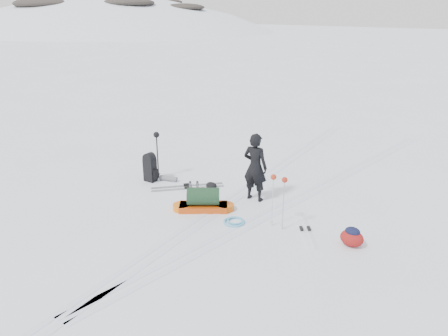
% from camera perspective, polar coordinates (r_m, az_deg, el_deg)
% --- Properties ---
extents(ground, '(200.00, 200.00, 0.00)m').
position_cam_1_polar(ground, '(10.91, -0.30, -5.05)').
color(ground, white).
rests_on(ground, ground).
extents(ski_tracks, '(3.38, 17.97, 0.01)m').
position_cam_1_polar(ski_tracks, '(11.27, 4.86, -4.24)').
color(ski_tracks, silver).
rests_on(ski_tracks, ground).
extents(skier, '(0.68, 0.48, 1.77)m').
position_cam_1_polar(skier, '(11.01, 4.09, 0.12)').
color(skier, black).
rests_on(skier, ground).
extents(pulk_sled, '(1.47, 1.22, 0.57)m').
position_cam_1_polar(pulk_sled, '(10.66, -2.72, -4.41)').
color(pulk_sled, '#C4410B').
rests_on(pulk_sled, ground).
extents(expedition_rucksack, '(0.85, 0.57, 0.84)m').
position_cam_1_polar(expedition_rucksack, '(12.50, -9.35, -0.01)').
color(expedition_rucksack, black).
rests_on(expedition_rucksack, ground).
extents(ski_poles_black, '(0.17, 0.17, 1.38)m').
position_cam_1_polar(ski_poles_black, '(12.48, -8.79, 3.58)').
color(ski_poles_black, black).
rests_on(ski_poles_black, ground).
extents(ski_poles_silver, '(0.40, 0.13, 1.25)m').
position_cam_1_polar(ski_poles_silver, '(9.56, 7.17, -2.15)').
color(ski_poles_silver, silver).
rests_on(ski_poles_silver, ground).
extents(touring_skis_grey, '(1.57, 1.65, 0.07)m').
position_cam_1_polar(touring_skis_grey, '(12.06, -4.78, -2.46)').
color(touring_skis_grey, '#92939A').
rests_on(touring_skis_grey, ground).
extents(touring_skis_white, '(1.21, 1.50, 0.06)m').
position_cam_1_polar(touring_skis_white, '(9.98, 10.54, -7.90)').
color(touring_skis_white, white).
rests_on(touring_skis_white, ground).
extents(rope_coil, '(0.66, 0.66, 0.06)m').
position_cam_1_polar(rope_coil, '(10.13, 1.39, -6.98)').
color(rope_coil, '#56A8D1').
rests_on(rope_coil, ground).
extents(small_daypack, '(0.61, 0.58, 0.42)m').
position_cam_1_polar(small_daypack, '(9.51, 16.37, -8.64)').
color(small_daypack, maroon).
rests_on(small_daypack, ground).
extents(thermos_pair, '(0.19, 0.23, 0.26)m').
position_cam_1_polar(thermos_pair, '(11.85, -3.98, -2.33)').
color(thermos_pair, '#5B5F63').
rests_on(thermos_pair, ground).
extents(stuff_sack, '(0.36, 0.29, 0.20)m').
position_cam_1_polar(stuff_sack, '(11.88, -1.66, -2.33)').
color(stuff_sack, black).
rests_on(stuff_sack, ground).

